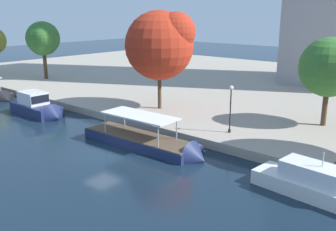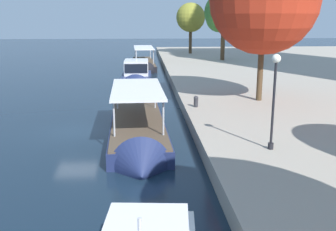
# 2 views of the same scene
# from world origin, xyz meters

# --- Properties ---
(ground_plane) EXTENTS (220.00, 220.00, 0.00)m
(ground_plane) POSITION_xyz_m (0.00, 0.00, 0.00)
(ground_plane) COLOR #142333
(tour_boat_0) EXTENTS (14.66, 3.35, 3.97)m
(tour_boat_0) POSITION_xyz_m (-31.87, 4.42, 0.26)
(tour_boat_0) COLOR black
(tour_boat_0) RESTS_ON ground_plane
(motor_yacht_1) EXTENTS (8.19, 3.07, 4.72)m
(motor_yacht_1) POSITION_xyz_m (-15.72, 3.58, 0.71)
(motor_yacht_1) COLOR navy
(motor_yacht_1) RESTS_ON ground_plane
(tour_boat_2) EXTENTS (13.06, 3.58, 4.11)m
(tour_boat_2) POSITION_xyz_m (1.88, 3.92, 0.31)
(tour_boat_2) COLOR navy
(tour_boat_2) RESTS_ON ground_plane
(mooring_bollard_0) EXTENTS (0.33, 0.33, 0.79)m
(mooring_bollard_0) POSITION_xyz_m (-2.92, 7.89, 1.26)
(mooring_bollard_0) COLOR #2D2D33
(mooring_bollard_0) RESTS_ON dock_promenade
(lamp_post) EXTENTS (0.41, 0.41, 4.47)m
(lamp_post) POSITION_xyz_m (6.33, 10.23, 3.64)
(lamp_post) COLOR black
(lamp_post) RESTS_ON dock_promenade
(tree_1) EXTENTS (4.89, 4.89, 8.49)m
(tree_1) POSITION_xyz_m (-44.78, 12.57, 6.91)
(tree_1) COLOR #4C3823
(tree_1) RESTS_ON dock_promenade
(tree_3) EXTENTS (6.08, 5.59, 9.54)m
(tree_3) POSITION_xyz_m (-33.23, 15.56, 7.44)
(tree_3) COLOR #4C3823
(tree_3) RESTS_ON dock_promenade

